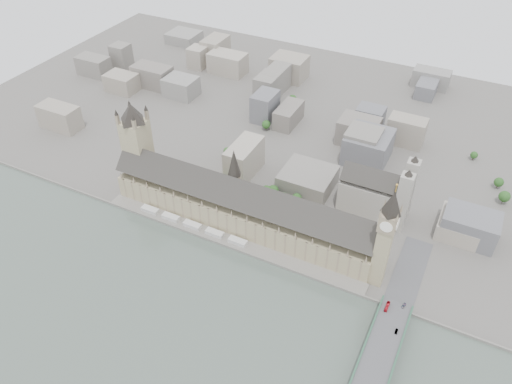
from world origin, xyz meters
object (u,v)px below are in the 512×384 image
at_px(red_bus_north, 387,306).
at_px(car_approach, 404,306).
at_px(palace_of_westminster, 241,206).
at_px(westminster_abbey, 377,193).
at_px(elizabeth_tower, 386,232).
at_px(car_silver, 396,331).
at_px(victoria_tower, 137,143).
at_px(westminster_bridge, 371,379).

xyz_separation_m(red_bus_north, car_approach, (11.58, 7.36, -0.65)).
distance_m(palace_of_westminster, westminster_abbey, 134.09).
distance_m(elizabeth_tower, car_approach, 60.77).
relative_size(elizabeth_tower, car_approach, 19.48).
bearing_deg(elizabeth_tower, car_silver, -59.90).
relative_size(palace_of_westminster, victoria_tower, 2.65).
bearing_deg(car_approach, westminster_abbey, 126.42).
relative_size(elizabeth_tower, westminster_abbey, 1.58).
bearing_deg(palace_of_westminster, victoria_tower, 177.04).
distance_m(palace_of_westminster, victoria_tower, 126.41).
height_order(elizabeth_tower, westminster_bridge, elizabeth_tower).
distance_m(westminster_abbey, car_approach, 126.23).
bearing_deg(palace_of_westminster, westminster_bridge, -33.49).
distance_m(victoria_tower, red_bus_north, 285.42).
bearing_deg(palace_of_westminster, red_bus_north, -15.88).
bearing_deg(car_silver, car_approach, 90.33).
distance_m(palace_of_westminster, westminster_bridge, 195.05).
relative_size(palace_of_westminster, westminster_bridge, 0.82).
bearing_deg(car_approach, westminster_bridge, -84.33).
relative_size(westminster_bridge, westminster_abbey, 4.78).
height_order(palace_of_westminster, car_silver, palace_of_westminster).
distance_m(westminster_bridge, car_silver, 44.47).
distance_m(westminster_abbey, red_bus_north, 128.28).
bearing_deg(car_approach, red_bus_north, -137.75).
height_order(westminster_abbey, car_silver, westminster_abbey).
bearing_deg(palace_of_westminster, westminster_abbey, 34.17).
relative_size(elizabeth_tower, red_bus_north, 10.36).
height_order(palace_of_westminster, car_approach, palace_of_westminster).
xyz_separation_m(palace_of_westminster, westminster_bridge, (162.00, -107.20, -17.58)).
xyz_separation_m(westminster_bridge, car_silver, (6.05, 43.65, 5.95)).
xyz_separation_m(palace_of_westminster, car_silver, (168.05, -63.55, -11.63)).
bearing_deg(elizabeth_tower, car_approach, -40.86).
distance_m(palace_of_westminster, car_approach, 171.51).
relative_size(red_bus_north, car_silver, 2.07).
xyz_separation_m(westminster_bridge, car_approach, (5.10, 70.33, 5.93)).
xyz_separation_m(westminster_bridge, red_bus_north, (-6.48, 62.97, 6.57)).
bearing_deg(palace_of_westminster, car_approach, -12.44).
xyz_separation_m(palace_of_westminster, westminster_abbey, (110.92, 75.30, 2.38)).
xyz_separation_m(palace_of_westminster, car_approach, (167.10, -36.87, -11.65)).
bearing_deg(westminster_abbey, car_silver, -67.64).
bearing_deg(red_bus_north, westminster_bridge, -84.06).
distance_m(elizabeth_tower, victoria_tower, 260.64).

